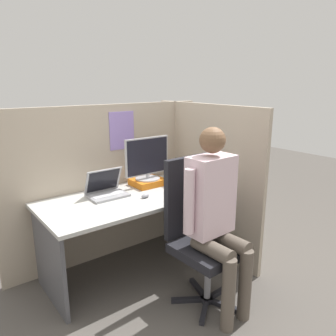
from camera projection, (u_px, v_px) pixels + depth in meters
ground_plane at (158, 289)px, 2.71m from camera, size 12.00×12.00×0.00m
cubicle_panel_back at (110, 182)px, 3.12m from camera, size 2.05×0.05×1.47m
cubicle_panel_right at (205, 179)px, 3.23m from camera, size 0.04×1.41×1.47m
desk at (132, 214)px, 2.86m from camera, size 1.55×0.76×0.71m
paper_box at (148, 182)px, 3.12m from camera, size 0.29×0.25×0.06m
monitor at (147, 159)px, 3.07m from camera, size 0.47×0.23×0.40m
laptop at (106, 191)px, 2.81m from camera, size 0.32×0.24×0.24m
mouse at (145, 196)px, 2.77m from camera, size 0.07×0.04×0.03m
stapler at (201, 181)px, 3.16m from camera, size 0.04×0.12×0.05m
carrot_toy at (180, 191)px, 2.88m from camera, size 0.04×0.16×0.04m
office_chair at (199, 230)px, 2.50m from camera, size 0.52×0.56×1.11m
person at (216, 209)px, 2.31m from camera, size 0.48×0.45×1.37m
coffee_mug at (175, 175)px, 3.27m from camera, size 0.08×0.08×0.10m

